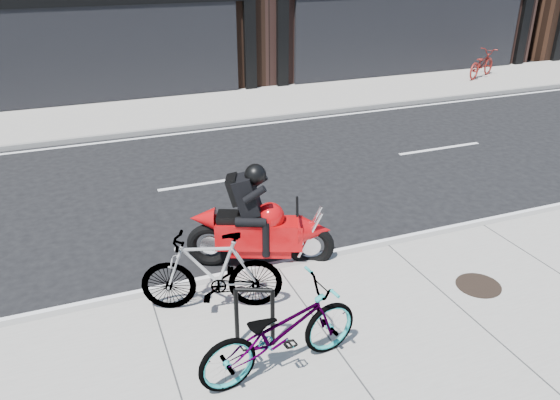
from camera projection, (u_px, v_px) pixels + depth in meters
name	position (u px, v px, depth m)	size (l,w,h in m)	color
ground	(240.00, 221.00, 10.30)	(120.00, 120.00, 0.00)	black
sidewalk_far	(164.00, 112.00, 16.81)	(60.00, 3.50, 0.13)	gray
bike_rack	(254.00, 312.00, 6.74)	(0.47, 0.24, 0.85)	black
bicycle_front	(280.00, 332.00, 6.33)	(0.72, 2.06, 1.08)	gray
bicycle_rear	(212.00, 272.00, 7.41)	(0.55, 1.94, 1.16)	gray
motorcycle	(266.00, 226.00, 8.59)	(2.25, 1.27, 1.78)	black
bicycle_far	(482.00, 64.00, 20.74)	(0.67, 1.93, 1.02)	maroon
manhole_cover	(478.00, 285.00, 8.13)	(0.66, 0.66, 0.01)	black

